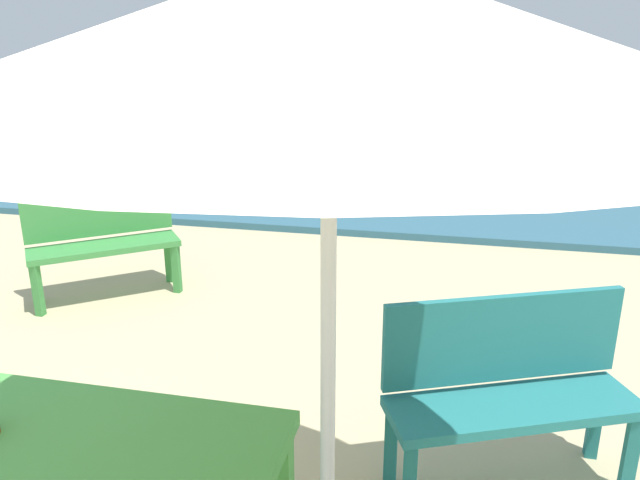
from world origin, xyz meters
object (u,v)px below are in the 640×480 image
(swimmer_person, at_px, (223,169))
(boat_ferry, at_px, (298,57))
(bench_teal_center, at_px, (509,383))
(boat_fishing_trawler, at_px, (584,66))
(bench_green_right, at_px, (102,234))
(picnic_table_green, at_px, (75,478))
(patio_umbrella, at_px, (330,28))

(swimmer_person, height_order, boat_ferry, boat_ferry)
(bench_teal_center, xyz_separation_m, boat_fishing_trawler, (7.21, 39.63, 0.06))
(bench_green_right, bearing_deg, boat_fishing_trawler, 74.71)
(swimmer_person, bearing_deg, bench_green_right, -82.45)
(boat_fishing_trawler, bearing_deg, picnic_table_green, -102.09)
(boat_ferry, bearing_deg, bench_green_right, -78.10)
(bench_teal_center, distance_m, bench_green_right, 3.60)
(patio_umbrella, bearing_deg, bench_teal_center, 61.29)
(patio_umbrella, distance_m, boat_ferry, 43.08)
(boat_ferry, bearing_deg, picnic_table_green, -76.76)
(bench_green_right, bearing_deg, bench_teal_center, -28.45)
(swimmer_person, height_order, boat_fishing_trawler, boat_fishing_trawler)
(patio_umbrella, distance_m, swimmer_person, 7.99)
(patio_umbrella, bearing_deg, picnic_table_green, 179.37)
(boat_fishing_trawler, bearing_deg, patio_umbrella, -100.89)
(bench_green_right, height_order, boat_ferry, boat_ferry)
(picnic_table_green, xyz_separation_m, boat_fishing_trawler, (8.74, 40.79, -0.05))
(picnic_table_green, height_order, swimmer_person, picnic_table_green)
(patio_umbrella, height_order, boat_ferry, boat_ferry)
(bench_green_right, distance_m, swimmer_person, 4.29)
(boat_ferry, bearing_deg, bench_teal_center, -74.37)
(bench_teal_center, bearing_deg, swimmer_person, 122.02)
(picnic_table_green, height_order, patio_umbrella, patio_umbrella)
(swimmer_person, xyz_separation_m, boat_fishing_trawler, (10.93, 33.67, 0.37))
(swimmer_person, relative_size, boat_fishing_trawler, 0.10)
(picnic_table_green, height_order, bench_teal_center, bench_teal_center)
(bench_teal_center, height_order, swimmer_person, bench_teal_center)
(bench_green_right, xyz_separation_m, swimmer_person, (-0.56, 4.24, -0.30))
(bench_teal_center, height_order, bench_green_right, same)
(bench_green_right, xyz_separation_m, boat_ferry, (-8.18, 38.83, 0.44))
(bench_teal_center, height_order, boat_fishing_trawler, boat_fishing_trawler)
(patio_umbrella, xyz_separation_m, boat_fishing_trawler, (7.85, 40.80, -1.51))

